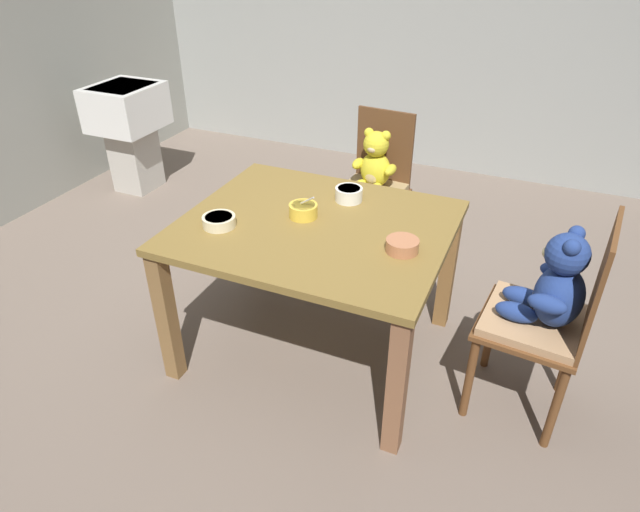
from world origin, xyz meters
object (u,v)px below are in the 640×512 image
at_px(porridge_bowl_white_far_center, 349,194).
at_px(dining_table, 316,245).
at_px(teddy_chair_far_center, 373,178).
at_px(porridge_bowl_terracotta_near_right, 402,245).
at_px(porridge_bowl_yellow_center, 303,210).
at_px(teddy_chair_near_right, 551,301).
at_px(porridge_bowl_cream_near_left, 219,221).
at_px(sink_basin, 129,123).

bearing_deg(porridge_bowl_white_far_center, dining_table, -100.83).
height_order(teddy_chair_far_center, porridge_bowl_terracotta_near_right, teddy_chair_far_center).
distance_m(dining_table, porridge_bowl_terracotta_near_right, 0.44).
bearing_deg(porridge_bowl_white_far_center, porridge_bowl_yellow_center, -118.46).
bearing_deg(porridge_bowl_yellow_center, porridge_bowl_white_far_center, 61.54).
xyz_separation_m(teddy_chair_near_right, porridge_bowl_cream_near_left, (-1.38, -0.19, 0.15)).
height_order(teddy_chair_near_right, porridge_bowl_yellow_center, teddy_chair_near_right).
bearing_deg(dining_table, porridge_bowl_yellow_center, 154.20).
bearing_deg(sink_basin, porridge_bowl_terracotta_near_right, -26.99).
bearing_deg(porridge_bowl_terracotta_near_right, porridge_bowl_yellow_center, 167.35).
xyz_separation_m(teddy_chair_far_center, porridge_bowl_white_far_center, (0.09, -0.64, 0.20)).
bearing_deg(porridge_bowl_white_far_center, teddy_chair_far_center, 97.60).
relative_size(dining_table, porridge_bowl_white_far_center, 8.99).
distance_m(dining_table, porridge_bowl_yellow_center, 0.16).
bearing_deg(teddy_chair_far_center, dining_table, 6.71).
height_order(teddy_chair_near_right, sink_basin, teddy_chair_near_right).
distance_m(porridge_bowl_yellow_center, sink_basin, 2.29).
xyz_separation_m(porridge_bowl_cream_near_left, sink_basin, (-1.68, 1.37, -0.21)).
xyz_separation_m(dining_table, teddy_chair_far_center, (-0.03, 0.92, -0.06)).
relative_size(dining_table, porridge_bowl_yellow_center, 8.77).
bearing_deg(teddy_chair_far_center, porridge_bowl_white_far_center, 12.19).
xyz_separation_m(teddy_chair_far_center, porridge_bowl_yellow_center, (-0.04, -0.88, 0.20)).
relative_size(porridge_bowl_cream_near_left, porridge_bowl_terracotta_near_right, 1.08).
relative_size(porridge_bowl_white_far_center, sink_basin, 0.16).
bearing_deg(dining_table, porridge_bowl_cream_near_left, -153.50).
distance_m(porridge_bowl_white_far_center, porridge_bowl_yellow_center, 0.27).
relative_size(teddy_chair_near_right, sink_basin, 1.18).
height_order(porridge_bowl_white_far_center, porridge_bowl_yellow_center, porridge_bowl_yellow_center).
relative_size(porridge_bowl_white_far_center, porridge_bowl_terracotta_near_right, 0.97).
xyz_separation_m(teddy_chair_near_right, porridge_bowl_white_far_center, (-0.95, 0.27, 0.16)).
distance_m(teddy_chair_near_right, porridge_bowl_yellow_center, 1.09).
relative_size(teddy_chair_near_right, porridge_bowl_terracotta_near_right, 7.07).
bearing_deg(dining_table, teddy_chair_far_center, 92.12).
height_order(teddy_chair_far_center, porridge_bowl_cream_near_left, teddy_chair_far_center).
relative_size(porridge_bowl_cream_near_left, sink_basin, 0.18).
relative_size(teddy_chair_far_center, sink_basin, 1.13).
distance_m(teddy_chair_near_right, porridge_bowl_cream_near_left, 1.40).
relative_size(teddy_chair_far_center, porridge_bowl_yellow_center, 6.83).
xyz_separation_m(porridge_bowl_white_far_center, porridge_bowl_terracotta_near_right, (0.36, -0.34, -0.01)).
bearing_deg(dining_table, teddy_chair_near_right, 0.23).
distance_m(teddy_chair_near_right, porridge_bowl_white_far_center, 1.00).
bearing_deg(porridge_bowl_white_far_center, porridge_bowl_terracotta_near_right, -43.67).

